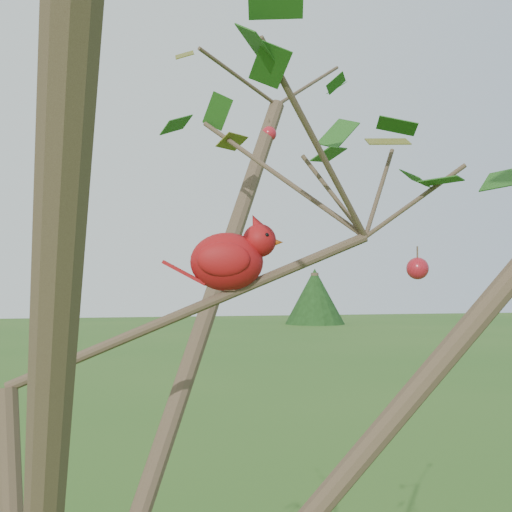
{
  "coord_description": "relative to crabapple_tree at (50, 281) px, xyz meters",
  "views": [
    {
      "loc": [
        0.1,
        -1.0,
        2.12
      ],
      "look_at": [
        0.35,
        0.06,
        2.16
      ],
      "focal_mm": 45.0,
      "sensor_mm": 36.0,
      "label": 1
    }
  ],
  "objects": [
    {
      "name": "cardinal",
      "position": [
        0.29,
        0.09,
        0.04
      ],
      "size": [
        0.21,
        0.12,
        0.14
      ],
      "rotation": [
        0.0,
        0.0,
        -0.2
      ],
      "color": "#A00D16",
      "rests_on": "ground"
    },
    {
      "name": "distant_trees",
      "position": [
        -3.21,
        22.02,
        -0.68
      ],
      "size": [
        44.09,
        17.39,
        3.2
      ],
      "color": "#433224",
      "rests_on": "ground"
    },
    {
      "name": "crabapple_tree",
      "position": [
        0.0,
        0.0,
        0.0
      ],
      "size": [
        2.35,
        2.05,
        2.95
      ],
      "color": "#433224",
      "rests_on": "ground"
    }
  ]
}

